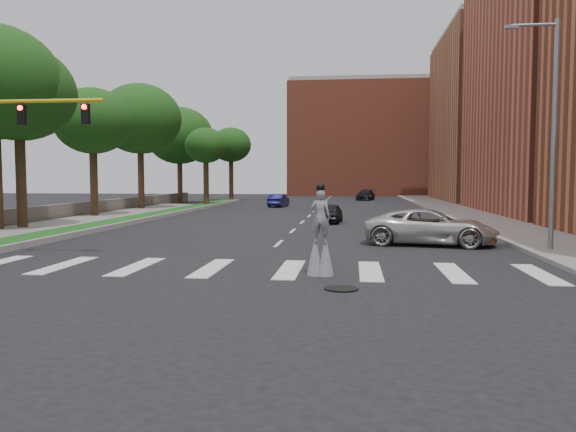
# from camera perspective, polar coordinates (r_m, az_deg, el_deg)

# --- Properties ---
(ground_plane) EXTENTS (160.00, 160.00, 0.00)m
(ground_plane) POSITION_cam_1_polar(r_m,az_deg,el_deg) (17.41, -4.41, -5.92)
(ground_plane) COLOR black
(ground_plane) RESTS_ON ground
(grass_median) EXTENTS (2.00, 60.00, 0.25)m
(grass_median) POSITION_cam_1_polar(r_m,az_deg,el_deg) (39.79, -15.27, -0.28)
(grass_median) COLOR #154C18
(grass_median) RESTS_ON ground
(median_curb) EXTENTS (0.20, 60.00, 0.28)m
(median_curb) POSITION_cam_1_polar(r_m,az_deg,el_deg) (39.41, -13.85, -0.27)
(median_curb) COLOR #999A94
(median_curb) RESTS_ON ground
(sidewalk_left) EXTENTS (4.00, 60.00, 0.18)m
(sidewalk_left) POSITION_cam_1_polar(r_m,az_deg,el_deg) (32.31, -26.87, -1.59)
(sidewalk_left) COLOR slate
(sidewalk_left) RESTS_ON ground
(sidewalk_right) EXTENTS (5.00, 90.00, 0.18)m
(sidewalk_right) POSITION_cam_1_polar(r_m,az_deg,el_deg) (42.94, 18.94, -0.10)
(sidewalk_right) COLOR slate
(sidewalk_right) RESTS_ON ground
(stone_wall) EXTENTS (0.50, 56.00, 1.10)m
(stone_wall) POSITION_cam_1_polar(r_m,az_deg,el_deg) (43.87, -20.99, 0.54)
(stone_wall) COLOR #5E5950
(stone_wall) RESTS_ON ground
(manhole) EXTENTS (0.90, 0.90, 0.04)m
(manhole) POSITION_cam_1_polar(r_m,az_deg,el_deg) (15.13, 5.44, -7.36)
(manhole) COLOR black
(manhole) RESTS_ON ground
(building_far) EXTENTS (16.00, 22.00, 20.00)m
(building_far) POSITION_cam_1_polar(r_m,az_deg,el_deg) (73.60, 21.54, 9.18)
(building_far) COLOR #AB613F
(building_far) RESTS_ON ground
(building_backdrop) EXTENTS (26.00, 14.00, 18.00)m
(building_backdrop) POSITION_cam_1_polar(r_m,az_deg,el_deg) (95.06, 8.24, 7.58)
(building_backdrop) COLOR #AF4F37
(building_backdrop) RESTS_ON ground
(streetlight) EXTENTS (2.05, 0.20, 9.00)m
(streetlight) POSITION_cam_1_polar(r_m,az_deg,el_deg) (24.15, 25.21, 8.14)
(streetlight) COLOR slate
(streetlight) RESTS_ON ground
(traffic_signal) EXTENTS (5.30, 0.23, 6.20)m
(traffic_signal) POSITION_cam_1_polar(r_m,az_deg,el_deg) (23.77, -26.95, 6.35)
(traffic_signal) COLOR black
(traffic_signal) RESTS_ON ground
(stilt_performer) EXTENTS (0.84, 0.56, 2.81)m
(stilt_performer) POSITION_cam_1_polar(r_m,az_deg,el_deg) (17.03, 3.31, -2.48)
(stilt_performer) COLOR #362415
(stilt_performer) RESTS_ON ground
(suv_crossing) EXTENTS (6.08, 3.61, 1.58)m
(suv_crossing) POSITION_cam_1_polar(r_m,az_deg,el_deg) (25.48, 14.31, -1.08)
(suv_crossing) COLOR beige
(suv_crossing) RESTS_ON ground
(car_near) EXTENTS (1.76, 3.81, 1.26)m
(car_near) POSITION_cam_1_polar(r_m,az_deg,el_deg) (36.71, 4.25, 0.30)
(car_near) COLOR black
(car_near) RESTS_ON ground
(car_mid) EXTENTS (1.79, 4.08, 1.30)m
(car_mid) POSITION_cam_1_polar(r_m,az_deg,el_deg) (56.09, -0.97, 1.60)
(car_mid) COLOR #181752
(car_mid) RESTS_ON ground
(car_far) EXTENTS (2.77, 4.96, 1.36)m
(car_far) POSITION_cam_1_polar(r_m,az_deg,el_deg) (72.97, 7.89, 2.14)
(car_far) COLOR black
(car_far) RESTS_ON ground
(tree_2) EXTENTS (6.26, 6.26, 10.33)m
(tree_2) POSITION_cam_1_polar(r_m,az_deg,el_deg) (35.20, -25.72, 11.16)
(tree_2) COLOR #362415
(tree_2) RESTS_ON ground
(tree_3) EXTENTS (5.61, 5.61, 9.42)m
(tree_3) POSITION_cam_1_polar(r_m,az_deg,el_deg) (43.55, -19.25, 9.05)
(tree_3) COLOR #362415
(tree_3) RESTS_ON ground
(tree_4) EXTENTS (7.36, 7.36, 11.30)m
(tree_4) POSITION_cam_1_polar(r_m,az_deg,el_deg) (52.56, -14.81, 9.49)
(tree_4) COLOR #362415
(tree_4) RESTS_ON ground
(tree_5) EXTENTS (7.49, 7.49, 10.79)m
(tree_5) POSITION_cam_1_polar(r_m,az_deg,el_deg) (64.53, -10.98, 8.01)
(tree_5) COLOR #362415
(tree_5) RESTS_ON ground
(tree_6) EXTENTS (4.21, 4.21, 7.97)m
(tree_6) POSITION_cam_1_polar(r_m,az_deg,el_deg) (57.80, -8.36, 7.03)
(tree_6) COLOR #362415
(tree_6) RESTS_ON ground
(tree_7) EXTENTS (5.08, 5.08, 9.17)m
(tree_7) POSITION_cam_1_polar(r_m,az_deg,el_deg) (71.23, -5.82, 7.16)
(tree_7) COLOR #362415
(tree_7) RESTS_ON ground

